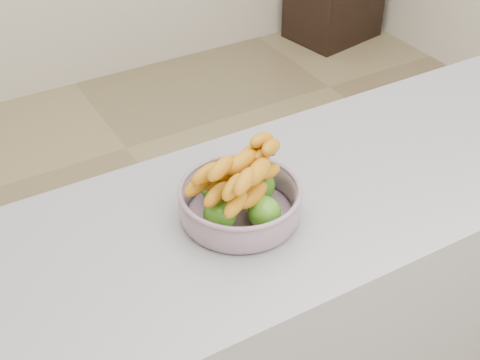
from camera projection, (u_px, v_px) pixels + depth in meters
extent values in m
plane|color=#907F58|center=(257.00, 312.00, 2.43)|extent=(4.00, 4.00, 0.00)
cube|color=gray|center=(339.00, 303.00, 1.87)|extent=(2.00, 0.60, 0.90)
cylinder|color=#A4ADC5|center=(240.00, 215.00, 1.46)|extent=(0.23, 0.23, 0.01)
torus|color=#A4ADC5|center=(240.00, 190.00, 1.42)|extent=(0.27, 0.27, 0.01)
sphere|color=#348216|center=(264.00, 212.00, 1.40)|extent=(0.07, 0.07, 0.07)
sphere|color=#348216|center=(259.00, 185.00, 1.48)|extent=(0.07, 0.07, 0.07)
sphere|color=#348216|center=(217.00, 188.00, 1.47)|extent=(0.07, 0.07, 0.07)
sphere|color=#348216|center=(220.00, 215.00, 1.40)|extent=(0.07, 0.07, 0.07)
ellipsoid|color=orange|center=(253.00, 195.00, 1.39)|extent=(0.17, 0.11, 0.04)
ellipsoid|color=orange|center=(237.00, 187.00, 1.41)|extent=(0.17, 0.10, 0.04)
ellipsoid|color=orange|center=(222.00, 179.00, 1.43)|extent=(0.17, 0.08, 0.04)
ellipsoid|color=orange|center=(249.00, 177.00, 1.38)|extent=(0.16, 0.12, 0.04)
ellipsoid|color=orange|center=(232.00, 169.00, 1.41)|extent=(0.17, 0.07, 0.04)
ellipsoid|color=orange|center=(242.00, 162.00, 1.38)|extent=(0.17, 0.10, 0.04)
ellipsoid|color=orange|center=(258.00, 172.00, 1.36)|extent=(0.16, 0.13, 0.04)
cylinder|color=#412715|center=(270.00, 147.00, 1.45)|extent=(0.03, 0.03, 0.03)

